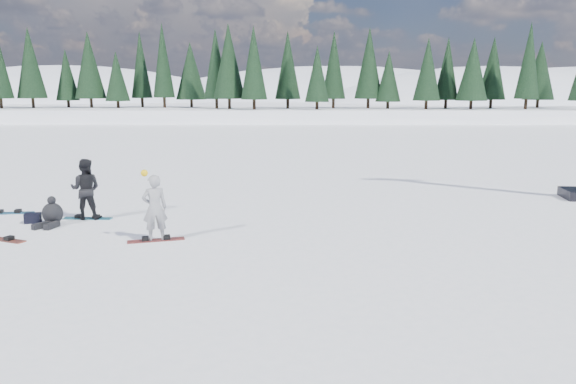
# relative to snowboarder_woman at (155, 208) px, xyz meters

# --- Properties ---
(ground) EXTENTS (420.00, 420.00, 0.00)m
(ground) POSITION_rel_snowboarder_woman_xyz_m (0.11, 0.61, -0.91)
(ground) COLOR white
(ground) RESTS_ON ground
(alpine_backdrop) EXTENTS (412.50, 227.00, 53.20)m
(alpine_backdrop) POSITION_rel_snowboarder_woman_xyz_m (-11.61, 189.77, -14.88)
(alpine_backdrop) COLOR white
(alpine_backdrop) RESTS_ON ground
(snowboarder_woman) EXTENTS (0.76, 0.63, 1.94)m
(snowboarder_woman) POSITION_rel_snowboarder_woman_xyz_m (0.00, 0.00, 0.00)
(snowboarder_woman) COLOR #9E9EA3
(snowboarder_woman) RESTS_ON ground
(snowboarder_man) EXTENTS (0.95, 0.76, 1.89)m
(snowboarder_man) POSITION_rel_snowboarder_woman_xyz_m (-2.75, 2.54, 0.04)
(snowboarder_man) COLOR black
(snowboarder_man) RESTS_ON ground
(seated_rider) EXTENTS (0.77, 1.11, 0.86)m
(seated_rider) POSITION_rel_snowboarder_woman_xyz_m (-3.51, 1.75, -0.58)
(seated_rider) COLOR black
(seated_rider) RESTS_ON ground
(gear_bag) EXTENTS (0.50, 0.38, 0.30)m
(gear_bag) POSITION_rel_snowboarder_woman_xyz_m (-4.21, 2.00, -0.76)
(gear_bag) COLOR black
(gear_bag) RESTS_ON ground
(snowboard_woman) EXTENTS (1.52, 0.68, 0.03)m
(snowboard_woman) POSITION_rel_snowboarder_woman_xyz_m (0.00, 0.00, -0.89)
(snowboard_woman) COLOR maroon
(snowboard_woman) RESTS_ON ground
(snowboard_man) EXTENTS (1.51, 0.36, 0.03)m
(snowboard_man) POSITION_rel_snowboarder_woman_xyz_m (-2.75, 2.54, -0.89)
(snowboard_man) COLOR #187087
(snowboard_man) RESTS_ON ground
(snowboard_loose_b) EXTENTS (1.49, 0.84, 0.03)m
(snowboard_loose_b) POSITION_rel_snowboarder_woman_xyz_m (-4.18, 0.07, -0.89)
(snowboard_loose_b) COLOR maroon
(snowboard_loose_b) RESTS_ON ground
(snowboard_loose_c) EXTENTS (1.52, 0.48, 0.03)m
(snowboard_loose_c) POSITION_rel_snowboarder_woman_xyz_m (-5.57, 3.27, -0.89)
(snowboard_loose_c) COLOR #186289
(snowboard_loose_c) RESTS_ON ground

